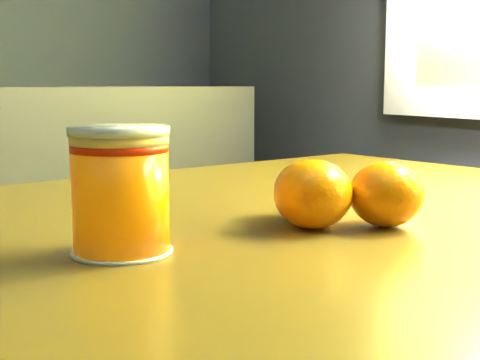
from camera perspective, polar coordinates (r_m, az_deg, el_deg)
table at (r=0.71m, az=1.81°, el=-10.79°), size 1.14×0.89×0.77m
juice_glass at (r=0.53m, az=-10.16°, el=-0.95°), size 0.08×0.08×0.10m
orange_front at (r=0.66m, az=5.81°, el=-0.84°), size 0.08×0.08×0.06m
orange_back at (r=0.61m, az=6.25°, el=-1.20°), size 0.08×0.08×0.06m
orange_extra at (r=0.63m, az=12.38°, el=-1.18°), size 0.07×0.07×0.06m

